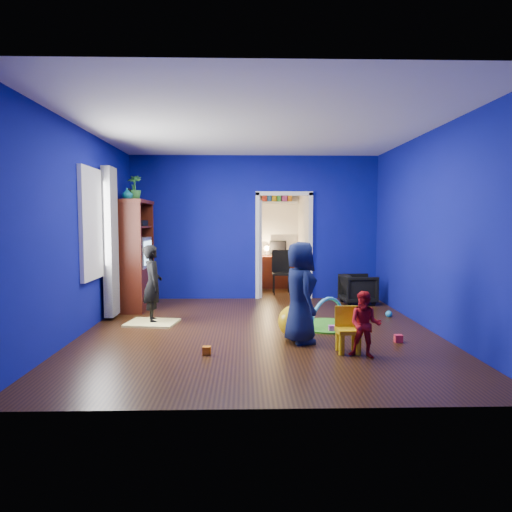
{
  "coord_description": "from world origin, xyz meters",
  "views": [
    {
      "loc": [
        -0.21,
        -6.51,
        1.61
      ],
      "look_at": [
        -0.03,
        0.4,
        1.06
      ],
      "focal_mm": 32.0,
      "sensor_mm": 36.0,
      "label": 1
    }
  ],
  "objects_px": {
    "crt_tv": "(135,253)",
    "hopper_ball": "(294,322)",
    "child_navy": "(300,292)",
    "tv_armoire": "(133,255)",
    "study_desk": "(278,272)",
    "play_mat": "(328,326)",
    "folding_chair": "(282,273)",
    "armchair": "(358,289)",
    "child_black": "(153,284)",
    "kid_chair": "(348,332)",
    "toddler_red": "(365,325)",
    "vase": "(127,194)"
  },
  "relations": [
    {
      "from": "crt_tv",
      "to": "hopper_ball",
      "type": "xyz_separation_m",
      "value": [
        2.65,
        -2.11,
        -0.8
      ]
    },
    {
      "from": "child_navy",
      "to": "tv_armoire",
      "type": "bearing_deg",
      "value": 37.84
    },
    {
      "from": "crt_tv",
      "to": "study_desk",
      "type": "height_order",
      "value": "crt_tv"
    },
    {
      "from": "crt_tv",
      "to": "play_mat",
      "type": "height_order",
      "value": "crt_tv"
    },
    {
      "from": "tv_armoire",
      "to": "play_mat",
      "type": "xyz_separation_m",
      "value": [
        3.27,
        -1.49,
        -0.97
      ]
    },
    {
      "from": "folding_chair",
      "to": "crt_tv",
      "type": "bearing_deg",
      "value": -150.44
    },
    {
      "from": "armchair",
      "to": "child_black",
      "type": "distance_m",
      "value": 3.93
    },
    {
      "from": "kid_chair",
      "to": "play_mat",
      "type": "distance_m",
      "value": 1.37
    },
    {
      "from": "child_black",
      "to": "toddler_red",
      "type": "relative_size",
      "value": 1.56
    },
    {
      "from": "folding_chair",
      "to": "child_navy",
      "type": "bearing_deg",
      "value": -91.15
    },
    {
      "from": "kid_chair",
      "to": "folding_chair",
      "type": "distance_m",
      "value": 4.44
    },
    {
      "from": "armchair",
      "to": "vase",
      "type": "height_order",
      "value": "vase"
    },
    {
      "from": "tv_armoire",
      "to": "kid_chair",
      "type": "distance_m",
      "value": 4.39
    },
    {
      "from": "tv_armoire",
      "to": "crt_tv",
      "type": "xyz_separation_m",
      "value": [
        0.04,
        0.0,
        0.04
      ]
    },
    {
      "from": "crt_tv",
      "to": "study_desk",
      "type": "distance_m",
      "value": 3.82
    },
    {
      "from": "child_navy",
      "to": "vase",
      "type": "relative_size",
      "value": 6.82
    },
    {
      "from": "vase",
      "to": "crt_tv",
      "type": "xyz_separation_m",
      "value": [
        0.04,
        0.3,
        -1.04
      ]
    },
    {
      "from": "armchair",
      "to": "play_mat",
      "type": "bearing_deg",
      "value": 148.35
    },
    {
      "from": "kid_chair",
      "to": "folding_chair",
      "type": "height_order",
      "value": "folding_chair"
    },
    {
      "from": "hopper_ball",
      "to": "kid_chair",
      "type": "height_order",
      "value": "kid_chair"
    },
    {
      "from": "toddler_red",
      "to": "folding_chair",
      "type": "relative_size",
      "value": 0.85
    },
    {
      "from": "toddler_red",
      "to": "kid_chair",
      "type": "bearing_deg",
      "value": 148.39
    },
    {
      "from": "child_black",
      "to": "child_navy",
      "type": "bearing_deg",
      "value": -136.45
    },
    {
      "from": "tv_armoire",
      "to": "study_desk",
      "type": "bearing_deg",
      "value": 41.97
    },
    {
      "from": "child_black",
      "to": "vase",
      "type": "xyz_separation_m",
      "value": [
        -0.58,
        0.82,
        1.45
      ]
    },
    {
      "from": "kid_chair",
      "to": "tv_armoire",
      "type": "bearing_deg",
      "value": 137.44
    },
    {
      "from": "tv_armoire",
      "to": "folding_chair",
      "type": "relative_size",
      "value": 2.13
    },
    {
      "from": "child_black",
      "to": "vase",
      "type": "relative_size",
      "value": 6.27
    },
    {
      "from": "kid_chair",
      "to": "vase",
      "type": "bearing_deg",
      "value": 140.58
    },
    {
      "from": "crt_tv",
      "to": "play_mat",
      "type": "xyz_separation_m",
      "value": [
        3.23,
        -1.49,
        -1.01
      ]
    },
    {
      "from": "kid_chair",
      "to": "child_black",
      "type": "bearing_deg",
      "value": 145.92
    },
    {
      "from": "vase",
      "to": "study_desk",
      "type": "xyz_separation_m",
      "value": [
        2.82,
        2.84,
        -1.68
      ]
    },
    {
      "from": "play_mat",
      "to": "kid_chair",
      "type": "bearing_deg",
      "value": -90.03
    },
    {
      "from": "toddler_red",
      "to": "study_desk",
      "type": "xyz_separation_m",
      "value": [
        -0.6,
        5.57,
        -0.02
      ]
    },
    {
      "from": "hopper_ball",
      "to": "play_mat",
      "type": "height_order",
      "value": "hopper_ball"
    },
    {
      "from": "crt_tv",
      "to": "play_mat",
      "type": "bearing_deg",
      "value": -24.69
    },
    {
      "from": "toddler_red",
      "to": "folding_chair",
      "type": "bearing_deg",
      "value": 118.93
    },
    {
      "from": "child_black",
      "to": "kid_chair",
      "type": "height_order",
      "value": "child_black"
    },
    {
      "from": "child_black",
      "to": "crt_tv",
      "type": "xyz_separation_m",
      "value": [
        -0.54,
        1.12,
        0.41
      ]
    },
    {
      "from": "child_black",
      "to": "play_mat",
      "type": "height_order",
      "value": "child_black"
    },
    {
      "from": "tv_armoire",
      "to": "child_black",
      "type": "bearing_deg",
      "value": -62.85
    },
    {
      "from": "child_black",
      "to": "tv_armoire",
      "type": "height_order",
      "value": "tv_armoire"
    },
    {
      "from": "folding_chair",
      "to": "study_desk",
      "type": "bearing_deg",
      "value": 90.0
    },
    {
      "from": "vase",
      "to": "armchair",
      "type": "bearing_deg",
      "value": 9.07
    },
    {
      "from": "vase",
      "to": "folding_chair",
      "type": "height_order",
      "value": "vase"
    },
    {
      "from": "crt_tv",
      "to": "tv_armoire",
      "type": "bearing_deg",
      "value": 180.0
    },
    {
      "from": "hopper_ball",
      "to": "kid_chair",
      "type": "xyz_separation_m",
      "value": [
        0.58,
        -0.73,
        0.03
      ]
    },
    {
      "from": "study_desk",
      "to": "folding_chair",
      "type": "bearing_deg",
      "value": -90.0
    },
    {
      "from": "tv_armoire",
      "to": "hopper_ball",
      "type": "bearing_deg",
      "value": -38.11
    },
    {
      "from": "armchair",
      "to": "child_black",
      "type": "height_order",
      "value": "child_black"
    }
  ]
}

